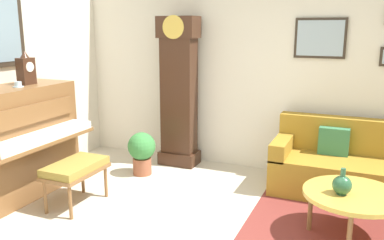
# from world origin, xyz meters

# --- Properties ---
(wall_back) EXTENTS (5.30, 0.13, 2.80)m
(wall_back) POSITION_xyz_m (0.02, 2.40, 1.40)
(wall_back) COLOR silver
(wall_back) RESTS_ON ground_plane
(area_rug) EXTENTS (2.10, 1.50, 0.01)m
(area_rug) POSITION_xyz_m (1.38, 1.04, 0.00)
(area_rug) COLOR maroon
(area_rug) RESTS_ON ground_plane
(piano) EXTENTS (0.87, 1.44, 1.24)m
(piano) POSITION_xyz_m (-2.23, 0.38, 0.63)
(piano) COLOR brown
(piano) RESTS_ON ground_plane
(piano_bench) EXTENTS (0.42, 0.70, 0.48)m
(piano_bench) POSITION_xyz_m (-1.45, 0.43, 0.41)
(piano_bench) COLOR brown
(piano_bench) RESTS_ON ground_plane
(grandfather_clock) EXTENTS (0.52, 0.34, 2.03)m
(grandfather_clock) POSITION_xyz_m (-1.02, 2.10, 0.96)
(grandfather_clock) COLOR #3D2316
(grandfather_clock) RESTS_ON ground_plane
(couch) EXTENTS (1.90, 0.80, 0.84)m
(couch) POSITION_xyz_m (1.31, 1.92, 0.31)
(couch) COLOR olive
(couch) RESTS_ON ground_plane
(coffee_table) EXTENTS (0.88, 0.88, 0.44)m
(coffee_table) POSITION_xyz_m (1.28, 0.84, 0.41)
(coffee_table) COLOR gold
(coffee_table) RESTS_ON ground_plane
(mantel_clock) EXTENTS (0.13, 0.18, 0.38)m
(mantel_clock) POSITION_xyz_m (-2.23, 0.63, 1.42)
(mantel_clock) COLOR #3D2316
(mantel_clock) RESTS_ON piano
(teacup) EXTENTS (0.12, 0.12, 0.06)m
(teacup) POSITION_xyz_m (-2.16, 0.43, 1.27)
(teacup) COLOR #ADC6D6
(teacup) RESTS_ON piano
(green_jug) EXTENTS (0.17, 0.17, 0.24)m
(green_jug) POSITION_xyz_m (1.19, 0.76, 0.53)
(green_jug) COLOR #234C33
(green_jug) RESTS_ON coffee_table
(potted_plant) EXTENTS (0.36, 0.36, 0.56)m
(potted_plant) POSITION_xyz_m (-1.28, 1.52, 0.32)
(potted_plant) COLOR #935138
(potted_plant) RESTS_ON ground_plane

